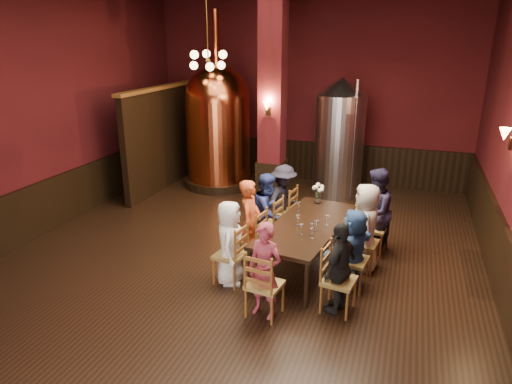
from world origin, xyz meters
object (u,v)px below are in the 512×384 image
(dining_table, at_px, (307,227))
(copper_kettle, at_px, (218,125))
(steel_vessel, at_px, (339,138))
(person_1, at_px, (250,223))
(person_0, at_px, (230,243))
(person_2, at_px, (268,212))
(rose_vase, at_px, (318,190))

(dining_table, distance_m, copper_kettle, 4.79)
(dining_table, distance_m, steel_vessel, 3.83)
(copper_kettle, bearing_deg, person_1, -60.06)
(person_0, distance_m, copper_kettle, 4.99)
(copper_kettle, bearing_deg, person_2, -54.05)
(person_0, relative_size, steel_vessel, 0.48)
(person_2, bearing_deg, steel_vessel, -4.97)
(dining_table, bearing_deg, person_2, 158.78)
(person_0, height_order, rose_vase, person_0)
(dining_table, height_order, steel_vessel, steel_vessel)
(rose_vase, bearing_deg, person_0, -116.71)
(person_1, distance_m, copper_kettle, 4.44)
(person_1, distance_m, rose_vase, 1.50)
(dining_table, distance_m, person_1, 0.91)
(dining_table, xyz_separation_m, rose_vase, (-0.04, 1.00, 0.30))
(copper_kettle, height_order, rose_vase, copper_kettle)
(dining_table, relative_size, person_2, 1.82)
(dining_table, xyz_separation_m, steel_vessel, (-0.13, 3.77, 0.68))
(person_0, xyz_separation_m, copper_kettle, (-2.09, 4.45, 0.87))
(person_0, bearing_deg, person_1, -21.31)
(person_1, relative_size, steel_vessel, 0.53)
(copper_kettle, xyz_separation_m, steel_vessel, (2.94, 0.19, -0.16))
(steel_vessel, bearing_deg, dining_table, -88.05)
(person_1, height_order, copper_kettle, copper_kettle)
(person_2, xyz_separation_m, steel_vessel, (0.67, 3.32, 0.68))
(person_0, bearing_deg, steel_vessel, -23.79)
(person_2, bearing_deg, dining_table, -112.73)
(person_0, xyz_separation_m, person_1, (0.09, 0.66, 0.07))
(steel_vessel, bearing_deg, copper_kettle, -176.28)
(dining_table, relative_size, copper_kettle, 0.60)
(dining_table, relative_size, steel_vessel, 0.92)
(person_2, bearing_deg, rose_vase, -47.45)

